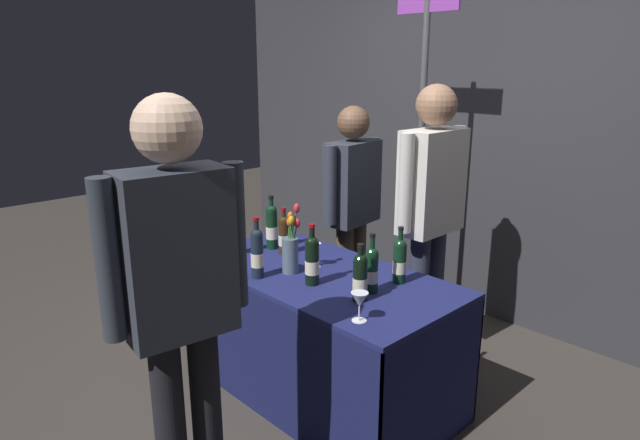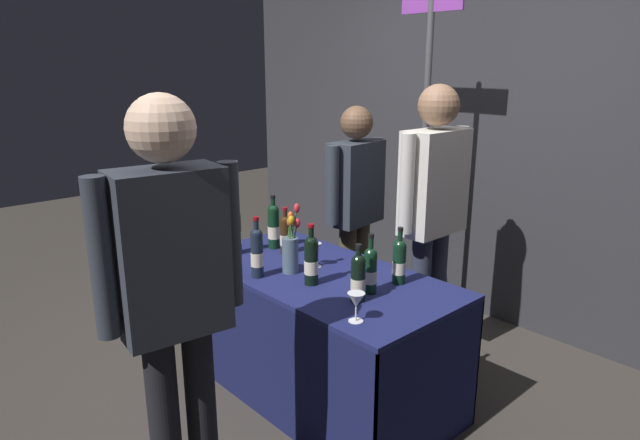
% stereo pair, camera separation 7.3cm
% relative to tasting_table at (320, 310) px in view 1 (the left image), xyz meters
% --- Properties ---
extents(ground_plane, '(12.00, 12.00, 0.00)m').
position_rel_tasting_table_xyz_m(ground_plane, '(0.00, 0.00, -0.52)').
color(ground_plane, '#38332D').
extents(back_partition, '(5.21, 0.12, 2.90)m').
position_rel_tasting_table_xyz_m(back_partition, '(0.00, 1.68, 0.93)').
color(back_partition, '#2D2D33').
rests_on(back_partition, ground_plane).
extents(tasting_table, '(1.56, 0.79, 0.74)m').
position_rel_tasting_table_xyz_m(tasting_table, '(0.00, 0.00, 0.00)').
color(tasting_table, '#191E51').
rests_on(tasting_table, ground_plane).
extents(featured_wine_bottle, '(0.07, 0.07, 0.33)m').
position_rel_tasting_table_xyz_m(featured_wine_bottle, '(-0.51, 0.08, 0.36)').
color(featured_wine_bottle, black).
rests_on(featured_wine_bottle, tasting_table).
extents(display_bottle_0, '(0.07, 0.07, 0.34)m').
position_rel_tasting_table_xyz_m(display_bottle_0, '(-0.58, -0.15, 0.36)').
color(display_bottle_0, black).
rests_on(display_bottle_0, tasting_table).
extents(display_bottle_1, '(0.07, 0.07, 0.33)m').
position_rel_tasting_table_xyz_m(display_bottle_1, '(-0.18, -0.29, 0.36)').
color(display_bottle_1, '#192333').
rests_on(display_bottle_1, tasting_table).
extents(display_bottle_2, '(0.07, 0.07, 0.29)m').
position_rel_tasting_table_xyz_m(display_bottle_2, '(-0.38, 0.07, 0.34)').
color(display_bottle_2, '#38230F').
rests_on(display_bottle_2, tasting_table).
extents(display_bottle_3, '(0.07, 0.07, 0.31)m').
position_rel_tasting_table_xyz_m(display_bottle_3, '(0.37, 0.00, 0.34)').
color(display_bottle_3, black).
rests_on(display_bottle_3, tasting_table).
extents(display_bottle_4, '(0.07, 0.07, 0.30)m').
position_rel_tasting_table_xyz_m(display_bottle_4, '(0.38, 0.20, 0.34)').
color(display_bottle_4, black).
rests_on(display_bottle_4, tasting_table).
extents(display_bottle_5, '(0.07, 0.07, 0.29)m').
position_rel_tasting_table_xyz_m(display_bottle_5, '(0.40, -0.12, 0.34)').
color(display_bottle_5, black).
rests_on(display_bottle_5, tasting_table).
extents(display_bottle_6, '(0.07, 0.07, 0.32)m').
position_rel_tasting_table_xyz_m(display_bottle_6, '(0.09, -0.14, 0.36)').
color(display_bottle_6, black).
rests_on(display_bottle_6, tasting_table).
extents(display_bottle_7, '(0.07, 0.07, 0.36)m').
position_rel_tasting_table_xyz_m(display_bottle_7, '(-0.58, -0.29, 0.37)').
color(display_bottle_7, '#192333').
rests_on(display_bottle_7, tasting_table).
extents(wine_glass_near_vendor, '(0.06, 0.06, 0.14)m').
position_rel_tasting_table_xyz_m(wine_glass_near_vendor, '(-0.08, 0.05, 0.32)').
color(wine_glass_near_vendor, silver).
rests_on(wine_glass_near_vendor, tasting_table).
extents(wine_glass_mid, '(0.08, 0.08, 0.14)m').
position_rel_tasting_table_xyz_m(wine_glass_mid, '(0.54, -0.28, 0.32)').
color(wine_glass_mid, silver).
rests_on(wine_glass_mid, tasting_table).
extents(flower_vase, '(0.09, 0.09, 0.39)m').
position_rel_tasting_table_xyz_m(flower_vase, '(-0.11, -0.11, 0.35)').
color(flower_vase, slate).
rests_on(flower_vase, tasting_table).
extents(vendor_presenter, '(0.26, 0.56, 1.58)m').
position_rel_tasting_table_xyz_m(vendor_presenter, '(-0.44, 0.73, 0.42)').
color(vendor_presenter, '#4C4233').
rests_on(vendor_presenter, ground_plane).
extents(vendor_assistant, '(0.24, 0.59, 1.73)m').
position_rel_tasting_table_xyz_m(vendor_assistant, '(0.20, 0.73, 0.53)').
color(vendor_assistant, '#2D3347').
rests_on(vendor_assistant, ground_plane).
extents(taster_foreground_right, '(0.26, 0.56, 1.75)m').
position_rel_tasting_table_xyz_m(taster_foreground_right, '(0.33, -1.03, 0.54)').
color(taster_foreground_right, black).
rests_on(taster_foreground_right, ground_plane).
extents(booth_signpost, '(0.46, 0.04, 2.34)m').
position_rel_tasting_table_xyz_m(booth_signpost, '(-0.14, 1.07, 0.87)').
color(booth_signpost, '#47474C').
rests_on(booth_signpost, ground_plane).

